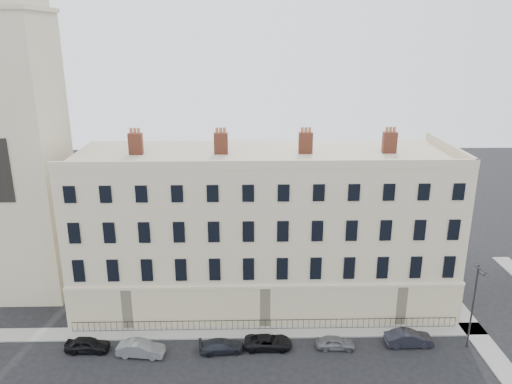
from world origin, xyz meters
TOP-DOWN VIEW (x-y plane):
  - ground at (0.00, 0.00)m, footprint 160.00×160.00m
  - terrace at (-5.97, 11.97)m, footprint 36.22×12.22m
  - church_tower at (-30.00, 14.00)m, footprint 8.00×8.13m
  - pavement_terrace at (-10.00, 5.00)m, footprint 48.00×2.00m
  - pavement_east_return at (13.00, 8.00)m, footprint 2.00×24.00m
  - railings at (-6.00, 5.40)m, footprint 35.00×0.04m
  - car_a at (-21.27, 2.57)m, footprint 3.77×1.61m
  - car_b at (-16.60, 1.86)m, footprint 4.13×1.87m
  - car_c at (-9.84, 2.23)m, footprint 4.02×1.98m
  - car_d at (-5.85, 2.68)m, footprint 4.12×1.92m
  - car_e at (-0.09, 2.48)m, footprint 3.38×1.54m
  - car_f at (6.36, 2.78)m, footprint 4.15×1.52m
  - streetlamp at (11.34, 2.33)m, footprint 0.57×1.67m

SIDE VIEW (x-z plane):
  - ground at x=0.00m, z-range 0.00..0.00m
  - pavement_terrace at x=-10.00m, z-range 0.00..0.12m
  - pavement_east_return at x=13.00m, z-range 0.00..0.12m
  - railings at x=-6.00m, z-range 0.07..1.03m
  - car_c at x=-9.84m, z-range 0.00..1.12m
  - car_e at x=-0.09m, z-range 0.00..1.13m
  - car_d at x=-5.85m, z-range 0.00..1.14m
  - car_a at x=-21.27m, z-range 0.00..1.27m
  - car_b at x=-16.60m, z-range 0.00..1.31m
  - car_f at x=6.36m, z-range 0.00..1.36m
  - streetlamp at x=11.34m, z-range 0.43..8.28m
  - terrace at x=-5.97m, z-range -1.00..16.00m
  - church_tower at x=-30.00m, z-range -3.34..40.66m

